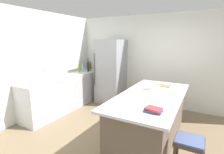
% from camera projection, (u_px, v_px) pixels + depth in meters
% --- Properties ---
extents(ground_plane, '(7.20, 7.20, 0.00)m').
position_uv_depth(ground_plane, '(121.00, 141.00, 3.26)').
color(ground_plane, '#7A664C').
extents(wall_rear, '(6.00, 0.10, 2.60)m').
position_uv_depth(wall_rear, '(156.00, 61.00, 4.93)').
color(wall_rear, silver).
rests_on(wall_rear, ground_plane).
extents(wall_left, '(0.10, 6.00, 2.60)m').
position_uv_depth(wall_left, '(30.00, 65.00, 4.15)').
color(wall_left, silver).
rests_on(wall_left, ground_plane).
extents(counter_run_left, '(0.64, 2.68, 0.92)m').
position_uv_depth(counter_run_left, '(66.00, 92.00, 4.82)').
color(counter_run_left, silver).
rests_on(counter_run_left, ground_plane).
extents(kitchen_island, '(1.06, 2.28, 0.91)m').
position_uv_depth(kitchen_island, '(150.00, 118.00, 3.22)').
color(kitchen_island, brown).
rests_on(kitchen_island, ground_plane).
extents(refrigerator, '(0.77, 0.75, 1.91)m').
position_uv_depth(refrigerator, '(111.00, 72.00, 5.24)').
color(refrigerator, '#93969B').
rests_on(refrigerator, ground_plane).
extents(bar_stool, '(0.36, 0.36, 0.64)m').
position_uv_depth(bar_stool, '(189.00, 147.00, 2.22)').
color(bar_stool, '#473828').
rests_on(bar_stool, ground_plane).
extents(sink_faucet, '(0.15, 0.05, 0.30)m').
position_uv_depth(sink_faucet, '(52.00, 73.00, 4.37)').
color(sink_faucet, silver).
rests_on(sink_faucet, counter_run_left).
extents(flower_vase, '(0.08, 0.08, 0.32)m').
position_uv_depth(flower_vase, '(45.00, 78.00, 4.04)').
color(flower_vase, silver).
rests_on(flower_vase, counter_run_left).
extents(whiskey_bottle, '(0.08, 0.08, 0.28)m').
position_uv_depth(whiskey_bottle, '(90.00, 66.00, 5.77)').
color(whiskey_bottle, brown).
rests_on(whiskey_bottle, counter_run_left).
extents(hot_sauce_bottle, '(0.05, 0.05, 0.23)m').
position_uv_depth(hot_sauce_bottle, '(88.00, 67.00, 5.70)').
color(hot_sauce_bottle, red).
rests_on(hot_sauce_bottle, counter_run_left).
extents(soda_bottle, '(0.06, 0.06, 0.35)m').
position_uv_depth(soda_bottle, '(89.00, 66.00, 5.58)').
color(soda_bottle, silver).
rests_on(soda_bottle, counter_run_left).
extents(wine_bottle, '(0.07, 0.07, 0.40)m').
position_uv_depth(wine_bottle, '(88.00, 66.00, 5.46)').
color(wine_bottle, '#19381E').
rests_on(wine_bottle, counter_run_left).
extents(vinegar_bottle, '(0.06, 0.06, 0.29)m').
position_uv_depth(vinegar_bottle, '(83.00, 68.00, 5.44)').
color(vinegar_bottle, '#994C23').
rests_on(vinegar_bottle, counter_run_left).
extents(gin_bottle, '(0.07, 0.07, 0.32)m').
position_uv_depth(gin_bottle, '(83.00, 68.00, 5.32)').
color(gin_bottle, '#8CB79E').
rests_on(gin_bottle, counter_run_left).
extents(olive_oil_bottle, '(0.06, 0.06, 0.34)m').
position_uv_depth(olive_oil_bottle, '(79.00, 68.00, 5.28)').
color(olive_oil_bottle, olive).
rests_on(olive_oil_bottle, counter_run_left).
extents(cookbook_stack, '(0.24, 0.19, 0.06)m').
position_uv_depth(cookbook_stack, '(153.00, 110.00, 2.37)').
color(cookbook_stack, '#334770').
rests_on(cookbook_stack, kitchen_island).
extents(mixing_bowl, '(0.26, 0.26, 0.09)m').
position_uv_depth(mixing_bowl, '(153.00, 88.00, 3.44)').
color(mixing_bowl, silver).
rests_on(mixing_bowl, kitchen_island).
extents(cutting_board, '(0.31, 0.24, 0.02)m').
position_uv_depth(cutting_board, '(163.00, 86.00, 3.75)').
color(cutting_board, '#9E7042').
rests_on(cutting_board, kitchen_island).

